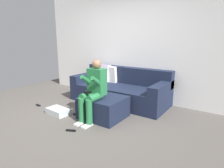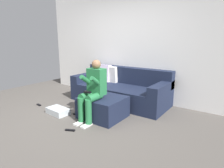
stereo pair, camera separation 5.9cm
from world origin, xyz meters
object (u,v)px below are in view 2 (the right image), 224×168
(remote_by_storage_bin, at_px, (76,115))
(remote_under_side_table, at_px, (39,105))
(couch_sectional, at_px, (120,89))
(person_seated, at_px, (93,89))
(ottoman, at_px, (103,107))
(storage_bin, at_px, (58,111))
(remote_near_ottoman, at_px, (70,130))

(remote_by_storage_bin, xyz_separation_m, remote_under_side_table, (-1.15, -0.09, 0.00))
(couch_sectional, bearing_deg, person_seated, -81.78)
(ottoman, distance_m, storage_bin, 0.97)
(remote_near_ottoman, bearing_deg, couch_sectional, 70.95)
(storage_bin, xyz_separation_m, remote_near_ottoman, (0.77, -0.38, -0.05))
(remote_under_side_table, bearing_deg, ottoman, 20.33)
(remote_near_ottoman, xyz_separation_m, remote_by_storage_bin, (-0.41, 0.55, 0.00))
(remote_near_ottoman, bearing_deg, remote_under_side_table, 139.35)
(storage_bin, xyz_separation_m, remote_by_storage_bin, (0.36, 0.17, -0.05))
(remote_under_side_table, bearing_deg, remote_near_ottoman, -7.39)
(ottoman, bearing_deg, storage_bin, -154.94)
(remote_by_storage_bin, bearing_deg, storage_bin, -152.52)
(couch_sectional, bearing_deg, ottoman, -76.22)
(remote_near_ottoman, bearing_deg, remote_by_storage_bin, 102.73)
(remote_by_storage_bin, distance_m, remote_under_side_table, 1.15)
(couch_sectional, distance_m, remote_near_ottoman, 1.84)
(couch_sectional, relative_size, storage_bin, 4.85)
(remote_near_ottoman, bearing_deg, ottoman, 59.28)
(remote_near_ottoman, bearing_deg, person_seated, 64.04)
(remote_by_storage_bin, bearing_deg, ottoman, 27.25)
(storage_bin, distance_m, remote_by_storage_bin, 0.40)
(storage_bin, relative_size, remote_under_side_table, 3.25)
(remote_by_storage_bin, relative_size, remote_under_side_table, 1.16)
(person_seated, height_order, remote_near_ottoman, person_seated)
(remote_near_ottoman, height_order, remote_by_storage_bin, same)
(remote_near_ottoman, distance_m, remote_by_storage_bin, 0.69)
(ottoman, bearing_deg, remote_by_storage_bin, -155.03)
(ottoman, relative_size, remote_by_storage_bin, 4.73)
(person_seated, distance_m, remote_near_ottoman, 0.84)
(ottoman, xyz_separation_m, person_seated, (-0.07, -0.20, 0.41))
(ottoman, distance_m, remote_under_side_table, 1.70)
(ottoman, bearing_deg, couch_sectional, 103.78)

